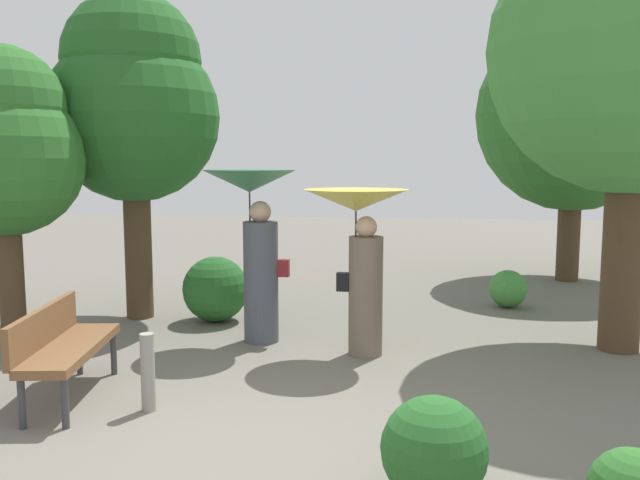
{
  "coord_description": "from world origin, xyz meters",
  "views": [
    {
      "loc": [
        1.13,
        -4.53,
        2.12
      ],
      "look_at": [
        0.0,
        3.36,
        1.16
      ],
      "focal_mm": 36.87,
      "sensor_mm": 36.0,
      "label": 1
    }
  ],
  "objects_px": {
    "park_bench": "(62,343)",
    "tree_mid_right": "(575,100)",
    "tree_near_left": "(4,143)",
    "person_left": "(255,225)",
    "tree_near_right": "(636,23)",
    "person_right": "(360,237)",
    "path_marker_post": "(148,372)",
    "tree_mid_left": "(133,100)"
  },
  "relations": [
    {
      "from": "person_right",
      "to": "tree_near_left",
      "type": "xyz_separation_m",
      "value": [
        -4.08,
        -0.04,
        1.01
      ]
    },
    {
      "from": "tree_near_left",
      "to": "path_marker_post",
      "type": "bearing_deg",
      "value": -37.18
    },
    {
      "from": "tree_mid_right",
      "to": "person_left",
      "type": "bearing_deg",
      "value": -134.34
    },
    {
      "from": "tree_mid_right",
      "to": "path_marker_post",
      "type": "xyz_separation_m",
      "value": [
        -4.93,
        -6.9,
        -2.83
      ]
    },
    {
      "from": "tree_mid_left",
      "to": "path_marker_post",
      "type": "distance_m",
      "value": 4.36
    },
    {
      "from": "tree_near_left",
      "to": "tree_mid_right",
      "type": "xyz_separation_m",
      "value": [
        7.37,
        5.05,
        0.85
      ]
    },
    {
      "from": "person_left",
      "to": "person_right",
      "type": "relative_size",
      "value": 1.11
    },
    {
      "from": "park_bench",
      "to": "path_marker_post",
      "type": "height_order",
      "value": "park_bench"
    },
    {
      "from": "tree_near_left",
      "to": "person_right",
      "type": "bearing_deg",
      "value": 0.51
    },
    {
      "from": "tree_near_left",
      "to": "tree_near_right",
      "type": "distance_m",
      "value": 7.1
    },
    {
      "from": "tree_mid_left",
      "to": "tree_near_left",
      "type": "bearing_deg",
      "value": -125.89
    },
    {
      "from": "person_left",
      "to": "tree_near_left",
      "type": "relative_size",
      "value": 0.59
    },
    {
      "from": "tree_near_left",
      "to": "path_marker_post",
      "type": "xyz_separation_m",
      "value": [
        2.44,
        -1.85,
        -1.98
      ]
    },
    {
      "from": "tree_near_right",
      "to": "path_marker_post",
      "type": "distance_m",
      "value": 6.09
    },
    {
      "from": "tree_near_left",
      "to": "tree_near_right",
      "type": "bearing_deg",
      "value": 5.19
    },
    {
      "from": "person_right",
      "to": "path_marker_post",
      "type": "height_order",
      "value": "person_right"
    },
    {
      "from": "path_marker_post",
      "to": "person_right",
      "type": "bearing_deg",
      "value": 49.03
    },
    {
      "from": "person_right",
      "to": "tree_mid_right",
      "type": "distance_m",
      "value": 6.28
    },
    {
      "from": "park_bench",
      "to": "tree_mid_right",
      "type": "relative_size",
      "value": 0.31
    },
    {
      "from": "person_left",
      "to": "tree_near_right",
      "type": "xyz_separation_m",
      "value": [
        4.13,
        0.23,
        2.2
      ]
    },
    {
      "from": "person_right",
      "to": "park_bench",
      "type": "bearing_deg",
      "value": 120.06
    },
    {
      "from": "person_right",
      "to": "tree_mid_right",
      "type": "relative_size",
      "value": 0.36
    },
    {
      "from": "park_bench",
      "to": "tree_near_left",
      "type": "relative_size",
      "value": 0.45
    },
    {
      "from": "tree_mid_right",
      "to": "path_marker_post",
      "type": "relative_size",
      "value": 7.47
    },
    {
      "from": "path_marker_post",
      "to": "tree_mid_left",
      "type": "bearing_deg",
      "value": 114.5
    },
    {
      "from": "tree_mid_right",
      "to": "tree_mid_left",
      "type": "bearing_deg",
      "value": -149.97
    },
    {
      "from": "park_bench",
      "to": "tree_near_left",
      "type": "xyz_separation_m",
      "value": [
        -1.58,
        1.69,
        1.8
      ]
    },
    {
      "from": "tree_mid_right",
      "to": "person_right",
      "type": "bearing_deg",
      "value": -123.27
    },
    {
      "from": "park_bench",
      "to": "tree_mid_right",
      "type": "distance_m",
      "value": 9.27
    },
    {
      "from": "park_bench",
      "to": "tree_mid_right",
      "type": "height_order",
      "value": "tree_mid_right"
    },
    {
      "from": "person_left",
      "to": "tree_near_left",
      "type": "distance_m",
      "value": 3.01
    },
    {
      "from": "tree_near_left",
      "to": "tree_mid_right",
      "type": "bearing_deg",
      "value": 34.41
    },
    {
      "from": "person_left",
      "to": "path_marker_post",
      "type": "relative_size",
      "value": 3.0
    },
    {
      "from": "tree_near_left",
      "to": "person_left",
      "type": "bearing_deg",
      "value": 8.12
    },
    {
      "from": "tree_mid_right",
      "to": "path_marker_post",
      "type": "bearing_deg",
      "value": -125.54
    },
    {
      "from": "tree_near_left",
      "to": "tree_near_right",
      "type": "relative_size",
      "value": 0.63
    },
    {
      "from": "path_marker_post",
      "to": "park_bench",
      "type": "bearing_deg",
      "value": 169.12
    },
    {
      "from": "person_right",
      "to": "tree_mid_left",
      "type": "height_order",
      "value": "tree_mid_left"
    },
    {
      "from": "person_right",
      "to": "tree_near_right",
      "type": "xyz_separation_m",
      "value": [
        2.88,
        0.6,
        2.27
      ]
    },
    {
      "from": "park_bench",
      "to": "tree_mid_right",
      "type": "bearing_deg",
      "value": -50.23
    },
    {
      "from": "person_left",
      "to": "tree_near_right",
      "type": "height_order",
      "value": "tree_near_right"
    },
    {
      "from": "tree_mid_left",
      "to": "tree_mid_right",
      "type": "xyz_separation_m",
      "value": [
        6.39,
        3.7,
        0.26
      ]
    }
  ]
}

